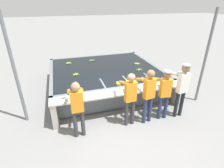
{
  "coord_description": "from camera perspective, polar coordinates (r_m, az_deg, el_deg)",
  "views": [
    {
      "loc": [
        -1.71,
        -4.25,
        3.39
      ],
      "look_at": [
        0.0,
        1.3,
        0.59
      ],
      "focal_mm": 28.0,
      "sensor_mm": 36.0,
      "label": 1
    }
  ],
  "objects": [
    {
      "name": "ground_plane",
      "position": [
        5.7,
        3.92,
        -10.81
      ],
      "size": [
        80.0,
        80.0,
        0.0
      ],
      "primitive_type": "plane",
      "color": "gray",
      "rests_on": "ground"
    },
    {
      "name": "wash_tank",
      "position": [
        7.44,
        -2.38,
        2.16
      ],
      "size": [
        4.35,
        3.83,
        0.84
      ],
      "color": "slate",
      "rests_on": "ground"
    },
    {
      "name": "work_ledge",
      "position": [
        5.54,
        3.28,
        -4.53
      ],
      "size": [
        4.35,
        0.45,
        0.84
      ],
      "color": "#B7B2A3",
      "rests_on": "ground"
    },
    {
      "name": "worker_0",
      "position": [
        4.58,
        -11.33,
        -6.76
      ],
      "size": [
        0.41,
        0.71,
        1.62
      ],
      "color": "#38383D",
      "rests_on": "ground"
    },
    {
      "name": "worker_1",
      "position": [
        4.93,
        5.87,
        -3.59
      ],
      "size": [
        0.43,
        0.72,
        1.64
      ],
      "color": "#38383D",
      "rests_on": "ground"
    },
    {
      "name": "worker_2",
      "position": [
        5.09,
        11.79,
        -2.48
      ],
      "size": [
        0.47,
        0.74,
        1.7
      ],
      "color": "navy",
      "rests_on": "ground"
    },
    {
      "name": "worker_3",
      "position": [
        5.42,
        16.8,
        -2.05
      ],
      "size": [
        0.45,
        0.73,
        1.6
      ],
      "color": "navy",
      "rests_on": "ground"
    },
    {
      "name": "worker_4",
      "position": [
        5.64,
        21.84,
        -0.43
      ],
      "size": [
        0.43,
        0.73,
        1.75
      ],
      "color": "#1E2328",
      "rests_on": "ground"
    },
    {
      "name": "banana_bunch_floating_0",
      "position": [
        7.15,
        8.92,
        4.66
      ],
      "size": [
        0.28,
        0.27,
        0.08
      ],
      "color": "#7FAD33",
      "rests_on": "wash_tank"
    },
    {
      "name": "banana_bunch_floating_1",
      "position": [
        5.64,
        -11.3,
        -1.5
      ],
      "size": [
        0.27,
        0.28,
        0.08
      ],
      "color": "#8CB738",
      "rests_on": "wash_tank"
    },
    {
      "name": "banana_bunch_floating_2",
      "position": [
        6.75,
        -11.78,
        3.12
      ],
      "size": [
        0.28,
        0.28,
        0.08
      ],
      "color": "#93BC3D",
      "rests_on": "wash_tank"
    },
    {
      "name": "banana_bunch_floating_3",
      "position": [
        8.24,
        -6.63,
        7.68
      ],
      "size": [
        0.28,
        0.28,
        0.08
      ],
      "color": "#75A333",
      "rests_on": "wash_tank"
    },
    {
      "name": "banana_bunch_floating_4",
      "position": [
        7.83,
        8.13,
        6.62
      ],
      "size": [
        0.28,
        0.28,
        0.08
      ],
      "color": "#9EC642",
      "rests_on": "wash_tank"
    },
    {
      "name": "banana_bunch_floating_5",
      "position": [
        8.06,
        -14.01,
        6.65
      ],
      "size": [
        0.28,
        0.28,
        0.08
      ],
      "color": "#93BC3D",
      "rests_on": "wash_tank"
    },
    {
      "name": "banana_bunch_floating_6",
      "position": [
        6.27,
        5.86,
        1.76
      ],
      "size": [
        0.28,
        0.27,
        0.08
      ],
      "color": "#7FAD33",
      "rests_on": "wash_tank"
    },
    {
      "name": "knife_0",
      "position": [
        5.23,
        -14.74,
        -4.26
      ],
      "size": [
        0.35,
        0.09,
        0.02
      ],
      "color": "silver",
      "rests_on": "work_ledge"
    },
    {
      "name": "support_post_left",
      "position": [
        5.48,
        -29.09,
        3.37
      ],
      "size": [
        0.09,
        0.09,
        3.2
      ],
      "color": "slate",
      "rests_on": "ground"
    },
    {
      "name": "support_post_right",
      "position": [
        6.71,
        28.17,
        7.24
      ],
      "size": [
        0.09,
        0.09,
        3.2
      ],
      "color": "slate",
      "rests_on": "ground"
    }
  ]
}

